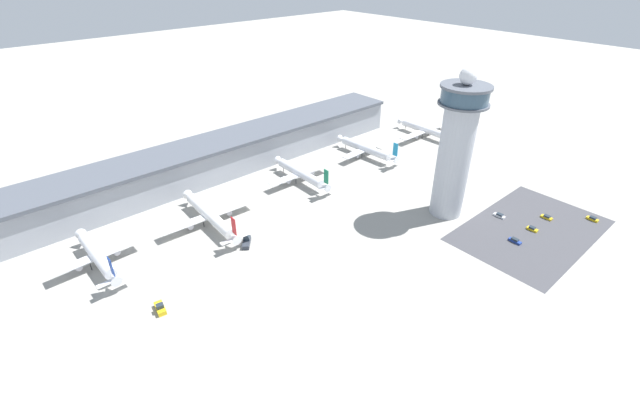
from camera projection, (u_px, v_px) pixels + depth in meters
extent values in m
plane|color=#9E9B93|center=(312.00, 233.00, 166.12)|extent=(1000.00, 1000.00, 0.00)
cube|color=#9399A3|center=(219.00, 158.00, 207.50)|extent=(210.01, 22.00, 15.48)
cube|color=#4C515B|center=(217.00, 142.00, 203.18)|extent=(210.01, 25.00, 1.60)
cylinder|color=#ADB2BC|center=(453.00, 162.00, 167.88)|extent=(12.86, 12.86, 46.24)
cylinder|color=#565B66|center=(463.00, 104.00, 155.96)|extent=(18.65, 18.65, 0.80)
cylinder|color=#334C60|center=(465.00, 95.00, 154.36)|extent=(17.16, 17.16, 5.49)
cylinder|color=#565B66|center=(467.00, 86.00, 152.72)|extent=(18.65, 18.65, 1.00)
sphere|color=white|center=(468.00, 76.00, 150.87)|extent=(6.31, 6.31, 6.31)
cube|color=#424247|center=(531.00, 230.00, 167.97)|extent=(64.00, 40.00, 0.01)
cylinder|color=silver|center=(97.00, 255.00, 146.58)|extent=(4.57, 27.53, 4.05)
cone|color=silver|center=(82.00, 236.00, 156.47)|extent=(4.11, 3.72, 4.05)
cone|color=silver|center=(114.00, 278.00, 136.29)|extent=(3.73, 4.92, 3.64)
cube|color=silver|center=(97.00, 256.00, 147.28)|extent=(30.21, 4.97, 0.44)
cylinder|color=#A8A8B2|center=(77.00, 265.00, 144.86)|extent=(2.31, 4.49, 2.23)
cylinder|color=#A8A8B2|center=(115.00, 250.00, 152.22)|extent=(2.31, 4.49, 2.23)
cube|color=navy|center=(111.00, 267.00, 133.01)|extent=(0.35, 2.81, 6.48)
cube|color=silver|center=(115.00, 279.00, 135.22)|extent=(11.37, 2.21, 0.24)
cylinder|color=black|center=(87.00, 247.00, 156.26)|extent=(0.28, 0.28, 2.70)
cylinder|color=black|center=(108.00, 260.00, 149.77)|extent=(0.28, 0.28, 2.70)
cylinder|color=black|center=(91.00, 267.00, 146.48)|extent=(0.28, 0.28, 2.70)
cylinder|color=white|center=(209.00, 215.00, 169.41)|extent=(5.78, 34.46, 4.25)
cone|color=white|center=(189.00, 196.00, 182.22)|extent=(4.41, 4.01, 4.25)
cone|color=white|center=(234.00, 237.00, 156.17)|extent=(4.05, 5.26, 3.82)
cube|color=white|center=(209.00, 216.00, 170.24)|extent=(39.93, 6.17, 0.44)
cylinder|color=#A8A8B2|center=(189.00, 225.00, 167.06)|extent=(2.54, 4.77, 2.34)
cylinder|color=#A8A8B2|center=(227.00, 211.00, 176.08)|extent=(2.54, 4.77, 2.34)
cube|color=red|center=(234.00, 226.00, 152.69)|extent=(0.42, 2.81, 6.79)
cube|color=white|center=(236.00, 238.00, 155.00)|extent=(11.97, 2.53, 0.24)
cylinder|color=black|center=(194.00, 206.00, 181.77)|extent=(0.28, 0.28, 2.25)
cylinder|color=black|center=(217.00, 219.00, 172.58)|extent=(0.28, 0.28, 2.25)
cylinder|color=black|center=(204.00, 224.00, 169.37)|extent=(0.28, 0.28, 2.25)
cylinder|color=silver|center=(300.00, 173.00, 200.54)|extent=(4.66, 30.10, 4.08)
cone|color=silver|center=(279.00, 161.00, 211.63)|extent=(4.15, 3.75, 4.08)
cone|color=silver|center=(325.00, 187.00, 189.05)|extent=(3.77, 4.97, 3.67)
cube|color=silver|center=(300.00, 174.00, 201.30)|extent=(33.53, 5.05, 0.44)
cylinder|color=#A8A8B2|center=(286.00, 180.00, 198.67)|extent=(2.33, 4.53, 2.24)
cylinder|color=#A8A8B2|center=(310.00, 171.00, 206.49)|extent=(2.33, 4.53, 2.24)
cube|color=#14704C|center=(326.00, 177.00, 185.72)|extent=(0.35, 2.81, 6.53)
cube|color=silver|center=(327.00, 187.00, 187.93)|extent=(11.46, 2.22, 0.24)
cylinder|color=black|center=(283.00, 169.00, 211.33)|extent=(0.28, 0.28, 2.62)
cylinder|color=black|center=(306.00, 178.00, 203.70)|extent=(0.28, 0.28, 2.62)
cylinder|color=black|center=(296.00, 181.00, 200.52)|extent=(0.28, 0.28, 2.62)
cylinder|color=silver|center=(366.00, 148.00, 225.65)|extent=(5.48, 31.21, 4.16)
cone|color=silver|center=(342.00, 139.00, 236.48)|extent=(4.32, 3.92, 4.16)
cone|color=silver|center=(393.00, 159.00, 214.43)|extent=(3.95, 5.15, 3.74)
cube|color=silver|center=(365.00, 149.00, 226.40)|extent=(31.12, 5.72, 0.44)
cylinder|color=#A8A8B2|center=(355.00, 155.00, 223.78)|extent=(2.48, 4.67, 2.29)
cylinder|color=#A8A8B2|center=(371.00, 148.00, 231.54)|extent=(2.48, 4.67, 2.29)
cube|color=#197FB2|center=(395.00, 150.00, 211.07)|extent=(0.42, 2.81, 6.66)
cube|color=silver|center=(395.00, 159.00, 213.35)|extent=(11.72, 2.50, 0.24)
cylinder|color=black|center=(346.00, 146.00, 236.23)|extent=(0.28, 0.28, 2.40)
cylinder|color=black|center=(369.00, 153.00, 228.93)|extent=(0.28, 0.28, 2.40)
cylinder|color=black|center=(362.00, 156.00, 225.46)|extent=(0.28, 0.28, 2.40)
cylinder|color=white|center=(426.00, 130.00, 249.50)|extent=(4.37, 32.66, 4.07)
cone|color=white|center=(402.00, 121.00, 261.34)|extent=(4.11, 3.70, 4.07)
cone|color=white|center=(454.00, 139.00, 237.26)|extent=(3.71, 4.92, 3.67)
cube|color=white|center=(425.00, 131.00, 250.28)|extent=(40.72, 4.77, 0.44)
cylinder|color=#A8A8B2|center=(414.00, 136.00, 246.75)|extent=(2.28, 4.50, 2.24)
cylinder|color=#A8A8B2|center=(432.00, 129.00, 256.37)|extent=(2.28, 4.50, 2.24)
cube|color=#197FB2|center=(457.00, 130.00, 233.94)|extent=(0.33, 2.80, 6.52)
cube|color=white|center=(456.00, 139.00, 236.15)|extent=(11.43, 2.10, 0.24)
cylinder|color=black|center=(405.00, 128.00, 260.98)|extent=(0.28, 0.28, 2.32)
cylinder|color=black|center=(429.00, 134.00, 252.63)|extent=(0.28, 0.28, 2.32)
cylinder|color=black|center=(423.00, 136.00, 249.41)|extent=(0.28, 0.28, 2.32)
cube|color=black|center=(458.00, 164.00, 219.81)|extent=(4.01, 7.33, 0.12)
cube|color=#195699|center=(458.00, 162.00, 219.43)|extent=(4.47, 8.63, 1.63)
cube|color=#232D38|center=(458.00, 159.00, 219.33)|extent=(2.58, 2.95, 1.33)
cube|color=black|center=(161.00, 310.00, 130.66)|extent=(3.07, 5.13, 0.12)
cube|color=gold|center=(160.00, 308.00, 130.29)|extent=(3.31, 6.05, 1.56)
cube|color=#232D38|center=(160.00, 306.00, 129.15)|extent=(2.38, 2.04, 1.28)
cube|color=black|center=(247.00, 244.00, 159.78)|extent=(5.77, 6.22, 0.12)
cube|color=#2D333D|center=(247.00, 243.00, 159.39)|extent=(6.58, 7.17, 1.68)
cube|color=#232D38|center=(246.00, 238.00, 159.24)|extent=(3.13, 3.11, 1.37)
cube|color=black|center=(592.00, 220.00, 174.17)|extent=(1.88, 3.78, 0.12)
cube|color=gold|center=(592.00, 219.00, 173.98)|extent=(1.98, 4.49, 0.84)
cube|color=#232D38|center=(593.00, 218.00, 173.52)|extent=(1.68, 2.49, 0.69)
cube|color=black|center=(515.00, 242.00, 161.08)|extent=(1.82, 4.05, 0.12)
cube|color=navy|center=(515.00, 241.00, 160.90)|extent=(1.92, 4.81, 0.84)
cube|color=#232D38|center=(515.00, 239.00, 160.59)|extent=(1.62, 2.67, 0.69)
cube|color=black|center=(499.00, 217.00, 176.35)|extent=(1.77, 3.90, 0.12)
cube|color=silver|center=(499.00, 216.00, 176.18)|extent=(1.85, 4.64, 0.80)
cube|color=#232D38|center=(500.00, 214.00, 175.74)|extent=(1.61, 2.56, 0.65)
cube|color=black|center=(546.00, 218.00, 175.26)|extent=(1.88, 3.75, 0.12)
cube|color=gold|center=(546.00, 218.00, 175.09)|extent=(1.97, 4.46, 0.78)
cube|color=#232D38|center=(547.00, 216.00, 174.66)|extent=(1.70, 2.47, 0.64)
cube|color=black|center=(532.00, 230.00, 167.89)|extent=(1.89, 3.53, 0.12)
cube|color=gold|center=(532.00, 229.00, 167.72)|extent=(1.99, 4.20, 0.81)
cube|color=#232D38|center=(532.00, 228.00, 167.41)|extent=(1.71, 2.33, 0.66)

